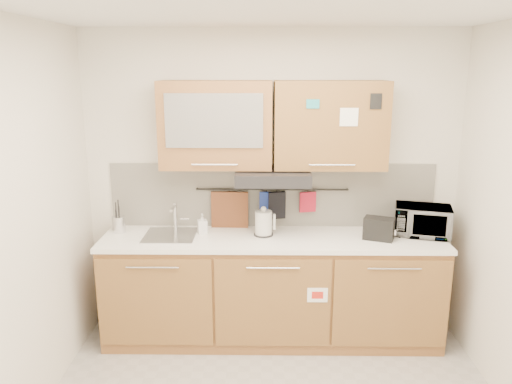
{
  "coord_description": "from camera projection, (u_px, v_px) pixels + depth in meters",
  "views": [
    {
      "loc": [
        -0.08,
        -2.72,
        2.29
      ],
      "look_at": [
        -0.13,
        1.05,
        1.34
      ],
      "focal_mm": 35.0,
      "sensor_mm": 36.0,
      "label": 1
    }
  ],
  "objects": [
    {
      "name": "microwave",
      "position": [
        423.0,
        221.0,
        4.14
      ],
      "size": [
        0.51,
        0.4,
        0.25
      ],
      "primitive_type": "imported",
      "rotation": [
        0.0,
        0.0,
        -0.25
      ],
      "color": "#999999",
      "rests_on": "countertop"
    },
    {
      "name": "soap_bottle",
      "position": [
        202.0,
        224.0,
        4.19
      ],
      "size": [
        0.09,
        0.1,
        0.17
      ],
      "primitive_type": "imported",
      "rotation": [
        0.0,
        0.0,
        0.27
      ],
      "color": "#999999",
      "rests_on": "countertop"
    },
    {
      "name": "backsplash",
      "position": [
        272.0,
        195.0,
        4.34
      ],
      "size": [
        2.8,
        0.02,
        0.56
      ],
      "primitive_type": "cube",
      "color": "silver",
      "rests_on": "countertop"
    },
    {
      "name": "utensil_rail",
      "position": [
        272.0,
        189.0,
        4.29
      ],
      "size": [
        1.3,
        0.02,
        0.02
      ],
      "primitive_type": "cylinder",
      "rotation": [
        0.0,
        1.57,
        0.0
      ],
      "color": "black",
      "rests_on": "backsplash"
    },
    {
      "name": "base_cabinet",
      "position": [
        272.0,
        294.0,
        4.25
      ],
      "size": [
        2.8,
        0.64,
        0.88
      ],
      "color": "olive",
      "rests_on": "floor"
    },
    {
      "name": "kettle",
      "position": [
        264.0,
        224.0,
        4.14
      ],
      "size": [
        0.18,
        0.16,
        0.25
      ],
      "rotation": [
        0.0,
        0.0,
        0.15
      ],
      "color": "silver",
      "rests_on": "countertop"
    },
    {
      "name": "wall_left",
      "position": [
        2.0,
        242.0,
        2.89
      ],
      "size": [
        0.0,
        3.0,
        3.0
      ],
      "primitive_type": "plane",
      "rotation": [
        1.57,
        0.0,
        1.57
      ],
      "color": "silver",
      "rests_on": "ground"
    },
    {
      "name": "sink",
      "position": [
        170.0,
        235.0,
        4.15
      ],
      "size": [
        0.42,
        0.4,
        0.26
      ],
      "color": "silver",
      "rests_on": "countertop"
    },
    {
      "name": "oven_mitt",
      "position": [
        266.0,
        203.0,
        4.31
      ],
      "size": [
        0.12,
        0.04,
        0.2
      ],
      "primitive_type": "cube",
      "rotation": [
        0.0,
        0.0,
        -0.05
      ],
      "color": "navy",
      "rests_on": "utensil_rail"
    },
    {
      "name": "toaster",
      "position": [
        379.0,
        228.0,
        4.04
      ],
      "size": [
        0.27,
        0.22,
        0.18
      ],
      "rotation": [
        0.0,
        0.0,
        -0.38
      ],
      "color": "black",
      "rests_on": "countertop"
    },
    {
      "name": "ceiling",
      "position": [
        279.0,
        4.0,
        2.56
      ],
      "size": [
        3.2,
        3.2,
        0.0
      ],
      "primitive_type": "plane",
      "rotation": [
        3.14,
        0.0,
        0.0
      ],
      "color": "white",
      "rests_on": "wall_back"
    },
    {
      "name": "countertop",
      "position": [
        272.0,
        239.0,
        4.13
      ],
      "size": [
        2.82,
        0.62,
        0.04
      ],
      "primitive_type": "cube",
      "color": "white",
      "rests_on": "base_cabinet"
    },
    {
      "name": "utensil_crock",
      "position": [
        119.0,
        224.0,
        4.22
      ],
      "size": [
        0.13,
        0.13,
        0.28
      ],
      "rotation": [
        0.0,
        0.0,
        0.19
      ],
      "color": "silver",
      "rests_on": "countertop"
    },
    {
      "name": "range_hood",
      "position": [
        273.0,
        176.0,
        4.06
      ],
      "size": [
        0.6,
        0.46,
        0.1
      ],
      "primitive_type": "cube",
      "color": "black",
      "rests_on": "upper_cabinets"
    },
    {
      "name": "pot_holder",
      "position": [
        308.0,
        202.0,
        4.3
      ],
      "size": [
        0.14,
        0.05,
        0.17
      ],
      "primitive_type": "cube",
      "rotation": [
        0.0,
        0.0,
        0.21
      ],
      "color": "#AA162C",
      "rests_on": "utensil_rail"
    },
    {
      "name": "upper_cabinets",
      "position": [
        272.0,
        125.0,
        4.03
      ],
      "size": [
        1.82,
        0.37,
        0.7
      ],
      "color": "olive",
      "rests_on": "wall_back"
    },
    {
      "name": "dark_pouch",
      "position": [
        277.0,
        205.0,
        4.31
      ],
      "size": [
        0.16,
        0.08,
        0.24
      ],
      "primitive_type": "cube",
      "rotation": [
        0.0,
        0.0,
        0.24
      ],
      "color": "black",
      "rests_on": "utensil_rail"
    },
    {
      "name": "cutting_board",
      "position": [
        230.0,
        214.0,
        4.33
      ],
      "size": [
        0.32,
        0.03,
        0.4
      ],
      "primitive_type": "cube",
      "rotation": [
        0.0,
        0.0,
        -0.03
      ],
      "color": "brown",
      "rests_on": "utensil_rail"
    },
    {
      "name": "wall_back",
      "position": [
        272.0,
        184.0,
        4.33
      ],
      "size": [
        3.2,
        0.0,
        3.2
      ],
      "primitive_type": "plane",
      "rotation": [
        1.57,
        0.0,
        0.0
      ],
      "color": "silver",
      "rests_on": "ground"
    }
  ]
}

